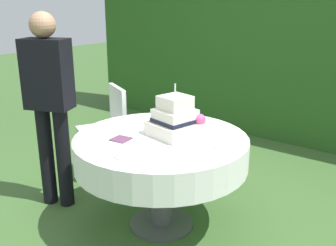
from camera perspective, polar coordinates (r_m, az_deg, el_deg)
The scene contains 9 objects.
ground_plane at distance 3.15m, azimuth -0.95°, elevation -14.59°, with size 20.00×20.00×0.00m, color #3D602D.
foliage_hedge at distance 5.00m, azimuth 18.17°, elevation 12.45°, with size 5.83×0.58×2.59m, color #28561E.
cake_table at distance 2.87m, azimuth -1.01°, elevation -4.24°, with size 1.27×1.27×0.73m.
wedding_cake at distance 2.83m, azimuth 1.13°, elevation 0.46°, with size 0.39×0.39×0.39m.
serving_plate_near at distance 2.68m, azimuth 8.18°, elevation -3.29°, with size 0.14×0.14×0.01m, color white.
serving_plate_far at distance 2.50m, azimuth -6.27°, elevation -4.81°, with size 0.14×0.14×0.01m, color white.
napkin_stack at distance 2.79m, azimuth -6.91°, elevation -2.36°, with size 0.13×0.13×0.01m, color #603856.
garden_chair at distance 3.80m, azimuth -8.74°, elevation 0.00°, with size 0.54×0.54×0.89m.
standing_person at distance 3.24m, azimuth -16.99°, elevation 3.45°, with size 0.41×0.32×1.60m.
Camera 1 is at (1.64, -2.09, 1.69)m, focal length 41.56 mm.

